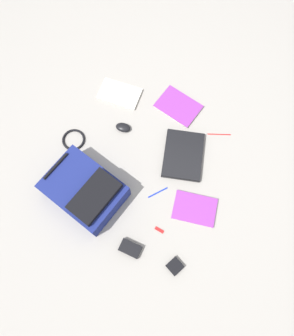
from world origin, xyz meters
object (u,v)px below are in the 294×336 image
object	(u,v)px
power_brick	(130,249)
pen_black	(219,134)
pen_blue	(158,192)
book_manual	(195,209)
earbud_pouch	(175,266)
usb_stick	(159,230)
cable_coil	(74,140)
laptop	(183,155)
computer_mouse	(123,127)
book_comic	(178,106)
book_red	(120,94)
backpack	(85,191)

from	to	relation	value
power_brick	pen_black	size ratio (longest dim) A/B	0.80
pen_blue	book_manual	bearing A→B (deg)	85.77
book_manual	earbud_pouch	size ratio (longest dim) A/B	3.57
pen_black	usb_stick	distance (m)	0.72
cable_coil	laptop	bearing A→B (deg)	101.96
computer_mouse	pen_black	bearing A→B (deg)	102.30
laptop	pen_black	world-z (taller)	laptop
computer_mouse	book_manual	bearing A→B (deg)	55.63
usb_stick	cable_coil	bearing A→B (deg)	-115.76
power_brick	usb_stick	distance (m)	0.20
pen_blue	usb_stick	xyz separation A→B (m)	(0.21, 0.09, -0.00)
pen_black	pen_blue	world-z (taller)	pen_blue
earbud_pouch	power_brick	bearing A→B (deg)	-90.11
laptop	pen_blue	xyz separation A→B (m)	(0.28, -0.07, -0.01)
pen_black	book_comic	bearing A→B (deg)	-106.97
earbud_pouch	usb_stick	distance (m)	0.22
book_manual	usb_stick	size ratio (longest dim) A/B	4.89
book_manual	power_brick	distance (m)	0.44
book_red	book_manual	distance (m)	0.91
computer_mouse	usb_stick	xyz separation A→B (m)	(0.53, 0.44, -0.01)
pen_blue	earbud_pouch	xyz separation A→B (m)	(0.37, 0.24, 0.01)
laptop	pen_black	size ratio (longest dim) A/B	2.43
book_red	cable_coil	bearing A→B (deg)	-19.86
laptop	book_comic	distance (m)	0.35
backpack	book_comic	bearing A→B (deg)	157.20
backpack	usb_stick	xyz separation A→B (m)	(0.05, 0.48, -0.08)
book_manual	book_comic	size ratio (longest dim) A/B	0.86
pen_blue	computer_mouse	bearing A→B (deg)	-132.10
computer_mouse	power_brick	size ratio (longest dim) A/B	0.81
book_comic	earbud_pouch	xyz separation A→B (m)	(0.96, 0.31, 0.00)
computer_mouse	usb_stick	bearing A→B (deg)	35.18
book_comic	usb_stick	size ratio (longest dim) A/B	5.66
book_manual	pen_blue	world-z (taller)	book_manual
backpack	pen_blue	world-z (taller)	backpack
pen_black	usb_stick	xyz separation A→B (m)	(0.71, -0.15, 0.00)
laptop	earbud_pouch	xyz separation A→B (m)	(0.65, 0.17, -0.00)
computer_mouse	pen_black	size ratio (longest dim) A/B	0.65
backpack	book_comic	world-z (taller)	backpack
book_manual	computer_mouse	xyz separation A→B (m)	(-0.34, -0.59, 0.01)
book_comic	earbud_pouch	distance (m)	1.01
book_comic	power_brick	world-z (taller)	power_brick
book_comic	computer_mouse	distance (m)	0.39
backpack	book_comic	size ratio (longest dim) A/B	1.61
backpack	computer_mouse	distance (m)	0.49
backpack	book_manual	bearing A→B (deg)	102.71
backpack	usb_stick	world-z (taller)	backpack
book_manual	earbud_pouch	xyz separation A→B (m)	(0.35, -0.00, 0.00)
backpack	cable_coil	bearing A→B (deg)	-142.16
backpack	cable_coil	xyz separation A→B (m)	(-0.29, -0.23, -0.08)
earbud_pouch	laptop	bearing A→B (deg)	-165.29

